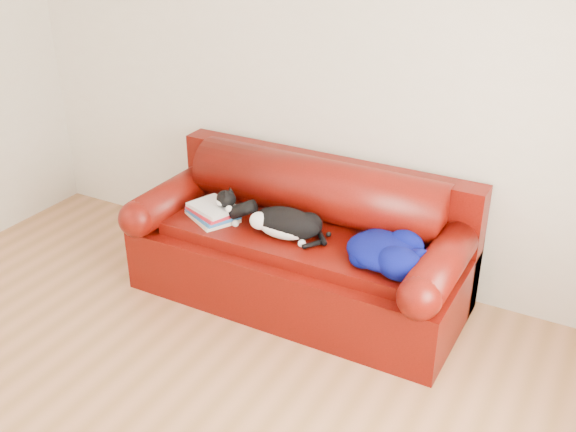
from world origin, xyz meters
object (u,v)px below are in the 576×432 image
at_px(book_stack, 213,212).
at_px(blanket, 388,250).
at_px(sofa_base, 299,265).
at_px(cat, 285,224).

height_order(book_stack, blanket, blanket).
xyz_separation_m(sofa_base, book_stack, (-0.56, -0.13, 0.31)).
bearing_deg(book_stack, sofa_base, 13.42).
distance_m(sofa_base, blanket, 0.72).
bearing_deg(book_stack, cat, 1.51).
bearing_deg(cat, blanket, -11.99).
bearing_deg(book_stack, blanket, 1.17).
distance_m(sofa_base, book_stack, 0.65).
xyz_separation_m(sofa_base, blanket, (0.63, -0.11, 0.34)).
bearing_deg(blanket, sofa_base, 170.17).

